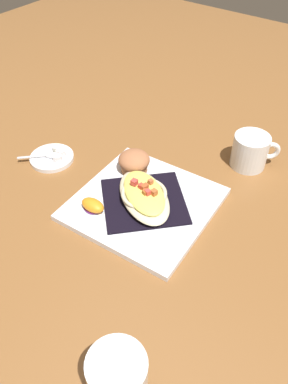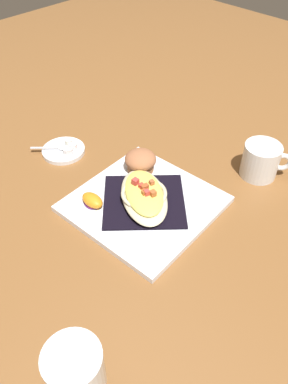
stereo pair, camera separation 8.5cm
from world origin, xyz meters
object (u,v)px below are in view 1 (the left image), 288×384
coffee_mug (250,152)px  creamer_cup_2 (57,149)px  square_plate (144,204)px  creamer_cup_0 (57,158)px  muffin (134,162)px  creamer_cup_1 (61,153)px  spoon (48,155)px  gratin_dish (144,195)px  creamer_saucer (52,158)px  stemmed_glass (118,379)px  orange_garnish (93,206)px

coffee_mug → creamer_cup_2: bearing=-58.4°
square_plate → creamer_cup_0: bearing=-88.3°
muffin → creamer_cup_2: size_ratio=3.21×
coffee_mug → creamer_cup_1: bearing=-56.4°
spoon → creamer_cup_0: size_ratio=3.46×
gratin_dish → creamer_cup_2: size_ratio=8.70×
creamer_cup_0 → gratin_dish: bearing=91.7°
creamer_saucer → creamer_cup_2: size_ratio=4.70×
spoon → gratin_dish: bearing=92.2°
stemmed_glass → creamer_cup_0: 0.61m
muffin → stemmed_glass: stemmed_glass is taller
orange_garnish → creamer_cup_0: (-0.08, -0.19, -0.01)m
creamer_saucer → spoon: 0.01m
spoon → creamer_cup_1: 0.03m
stemmed_glass → spoon: (-0.35, -0.52, -0.08)m
spoon → creamer_cup_0: (-0.00, 0.03, 0.00)m
gratin_dish → muffin: 0.12m
orange_garnish → stemmed_glass: bearing=47.8°
stemmed_glass → creamer_cup_1: 0.62m
muffin → stemmed_glass: (0.43, 0.31, 0.06)m
gratin_dish → spoon: gratin_dish is taller
coffee_mug → creamer_cup_2: coffee_mug is taller
orange_garnish → creamer_saucer: orange_garnish is taller
gratin_dish → muffin: (-0.08, -0.09, 0.00)m
stemmed_glass → spoon: bearing=-123.5°
orange_garnish → coffee_mug: (-0.37, 0.20, 0.01)m
coffee_mug → orange_garnish: bearing=-28.9°
square_plate → coffee_mug: (-0.28, 0.12, 0.03)m
creamer_cup_2 → coffee_mug: bearing=121.6°
square_plate → creamer_cup_0: creamer_cup_0 is taller
orange_garnish → gratin_dish: bearing=138.2°
gratin_dish → creamer_cup_0: 0.27m
muffin → creamer_saucer: bearing=-68.5°
creamer_cup_0 → creamer_cup_2: 0.04m
coffee_mug → creamer_saucer: coffee_mug is taller
square_plate → creamer_cup_2: bearing=-93.8°
gratin_dish → spoon: (0.01, -0.30, -0.02)m
gratin_dish → muffin: size_ratio=2.72×
square_plate → creamer_saucer: bearing=-88.9°
creamer_saucer → stemmed_glass: bearing=55.7°
creamer_cup_2 → orange_garnish: bearing=64.3°
orange_garnish → creamer_cup_1: 0.22m
coffee_mug → creamer_cup_0: bearing=-53.9°
gratin_dish → creamer_saucer: 0.30m
stemmed_glass → spoon: size_ratio=1.77×
stemmed_glass → creamer_cup_2: (-0.38, -0.52, -0.08)m
orange_garnish → coffee_mug: 0.42m
orange_garnish → spoon: 0.24m
stemmed_glass → creamer_cup_2: bearing=-126.0°
muffin → creamer_cup_1: (0.06, -0.19, -0.02)m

